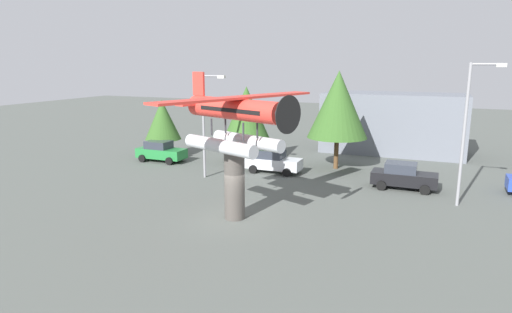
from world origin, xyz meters
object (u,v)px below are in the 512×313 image
Objects in this scene: streetlight_secondary at (468,125)px; storefront_building at (393,123)px; car_near_green at (161,151)px; tree_center_back at (338,105)px; streetlight_primary at (206,119)px; tree_east at (247,114)px; floatplane_monument at (236,119)px; car_mid_silver at (273,161)px; car_far_black at (403,176)px; display_pedestal at (234,185)px; tree_west at (162,120)px.

storefront_building is at bearing 110.03° from streetlight_secondary.
tree_center_back reaches higher than car_near_green.
tree_east is (0.67, 5.67, -0.26)m from streetlight_primary.
streetlight_secondary is at bearing -19.39° from tree_east.
car_mid_silver is (-1.77, 10.44, -4.57)m from floatplane_monument.
floatplane_monument reaches higher than tree_center_back.
tree_east is at bearing 132.61° from floatplane_monument.
car_near_green is 1.00× the size of car_far_black.
streetlight_primary is 0.97× the size of tree_center_back.
streetlight_primary is 10.37m from tree_center_back.
car_mid_silver is 0.66× the size of tree_east.
streetlight_secondary is (3.45, -2.46, 3.91)m from car_far_black.
storefront_building is at bearing 99.15° from car_far_black.
display_pedestal is at bearing -68.99° from tree_east.
tree_center_back is at bearing 36.53° from car_mid_silver.
display_pedestal is 0.74× the size of tree_west.
streetlight_primary is 8.83m from tree_west.
tree_center_back is (8.10, 6.43, 0.73)m from streetlight_primary.
streetlight_secondary is 24.72m from tree_west.
display_pedestal is at bearing -100.66° from tree_center_back.
display_pedestal is at bearing -130.05° from car_far_black.
display_pedestal is at bearing -41.10° from car_near_green.
tree_east is (6.96, 2.39, 3.22)m from car_near_green.
streetlight_primary reaches higher than display_pedestal.
tree_center_back reaches higher than streetlight_primary.
car_near_green is 3.14m from tree_west.
car_near_green is at bearing -167.65° from tree_center_back.
streetlight_secondary is (16.96, -0.06, 0.43)m from streetlight_primary.
tree_east is (-16.29, 5.73, -0.69)m from streetlight_secondary.
display_pedestal is 13.69m from streetlight_secondary.
streetlight_primary is at bearing 149.84° from floatplane_monument.
streetlight_primary is (-13.51, -2.40, 3.48)m from car_far_black.
floatplane_monument is (0.12, -0.05, 3.56)m from display_pedestal.
tree_west is at bearing 144.99° from streetlight_primary.
display_pedestal is 0.90× the size of car_far_black.
storefront_building reaches higher than car_far_black.
streetlight_primary is (-5.56, 7.06, 2.47)m from display_pedestal.
storefront_building is at bearing 56.87° from car_mid_silver.
storefront_building is 1.65× the size of tree_center_back.
streetlight_secondary is at bearing -8.18° from car_near_green.
tree_west is at bearing -175.31° from tree_east.
floatplane_monument is 16.49m from car_near_green.
streetlight_secondary is at bearing 31.54° from display_pedestal.
tree_west is at bearing 136.51° from display_pedestal.
car_near_green is 19.82m from car_far_black.
tree_east is at bearing 83.26° from streetlight_primary.
streetlight_secondary is at bearing -69.97° from storefront_building.
storefront_building is 14.31m from tree_east.
tree_center_back is at bearing 79.34° from display_pedestal.
streetlight_secondary reaches higher than tree_east.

